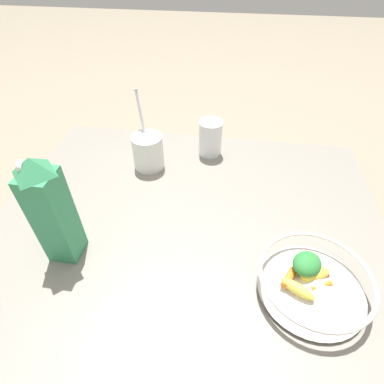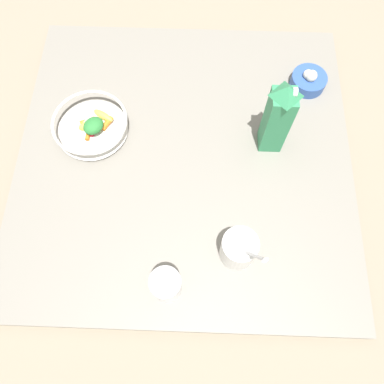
% 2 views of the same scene
% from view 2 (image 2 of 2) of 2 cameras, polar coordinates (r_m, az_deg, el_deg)
% --- Properties ---
extents(ground_plane, '(6.00, 6.00, 0.00)m').
position_cam_2_polar(ground_plane, '(1.28, -1.15, 4.69)').
color(ground_plane, gray).
extents(countertop, '(1.10, 1.10, 0.05)m').
position_cam_2_polar(countertop, '(1.26, -1.17, 5.20)').
color(countertop, gray).
rests_on(countertop, ground_plane).
extents(fruit_bowl, '(0.25, 0.25, 0.09)m').
position_cam_2_polar(fruit_bowl, '(1.29, -15.12, 9.82)').
color(fruit_bowl, silver).
rests_on(fruit_bowl, countertop).
extents(milk_carton, '(0.07, 0.07, 0.29)m').
position_cam_2_polar(milk_carton, '(1.17, 12.93, 10.99)').
color(milk_carton, '#338C59').
rests_on(milk_carton, countertop).
extents(yogurt_tub, '(0.13, 0.10, 0.25)m').
position_cam_2_polar(yogurt_tub, '(1.07, 7.14, -8.53)').
color(yogurt_tub, white).
rests_on(yogurt_tub, countertop).
extents(drinking_cup, '(0.09, 0.09, 0.13)m').
position_cam_2_polar(drinking_cup, '(1.04, -3.95, -13.99)').
color(drinking_cup, white).
rests_on(drinking_cup, countertop).
extents(garlic_bowl, '(0.12, 0.12, 0.08)m').
position_cam_2_polar(garlic_bowl, '(1.43, 17.34, 15.95)').
color(garlic_bowl, '#3356A3').
rests_on(garlic_bowl, countertop).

